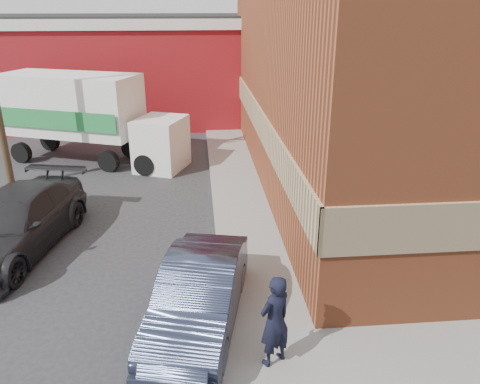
# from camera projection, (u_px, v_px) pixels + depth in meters

# --- Properties ---
(ground) EXTENTS (90.00, 90.00, 0.00)m
(ground) POSITION_uv_depth(u_px,v_px,m) (241.00, 339.00, 9.27)
(ground) COLOR #28282B
(ground) RESTS_ON ground
(brick_building) EXTENTS (14.25, 18.25, 9.36)m
(brick_building) POSITION_uv_depth(u_px,v_px,m) (456.00, 49.00, 16.53)
(brick_building) COLOR brown
(brick_building) RESTS_ON ground
(sidewalk_west) EXTENTS (1.80, 18.00, 0.12)m
(sidewalk_west) POSITION_uv_depth(u_px,v_px,m) (234.00, 178.00, 17.61)
(sidewalk_west) COLOR gray
(sidewalk_west) RESTS_ON ground
(warehouse) EXTENTS (16.30, 8.30, 5.60)m
(warehouse) POSITION_uv_depth(u_px,v_px,m) (101.00, 68.00, 26.17)
(warehouse) COLOR maroon
(warehouse) RESTS_ON ground
(man) EXTENTS (0.78, 0.71, 1.78)m
(man) POSITION_uv_depth(u_px,v_px,m) (275.00, 321.00, 8.18)
(man) COLOR black
(man) RESTS_ON sidewalk_south
(sedan) EXTENTS (2.40, 4.55, 1.43)m
(sedan) POSITION_uv_depth(u_px,v_px,m) (199.00, 296.00, 9.40)
(sedan) COLOR #2C334A
(sedan) RESTS_ON ground
(suv_b) EXTENTS (3.25, 5.73, 1.57)m
(suv_b) POSITION_uv_depth(u_px,v_px,m) (14.00, 223.00, 12.34)
(suv_b) COLOR #262629
(suv_b) RESTS_ON ground
(box_truck) EXTENTS (7.51, 4.62, 3.57)m
(box_truck) POSITION_uv_depth(u_px,v_px,m) (87.00, 113.00, 18.90)
(box_truck) COLOR white
(box_truck) RESTS_ON ground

